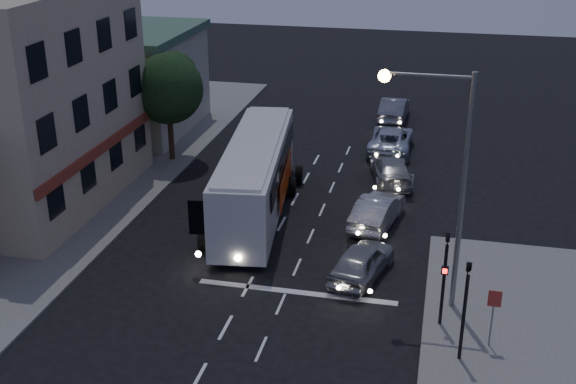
% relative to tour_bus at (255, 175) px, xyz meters
% --- Properties ---
extents(ground, '(120.00, 120.00, 0.00)m').
position_rel_tour_bus_xyz_m(ground, '(1.50, -8.91, -2.01)').
color(ground, black).
extents(sidewalk_far, '(12.00, 50.00, 0.12)m').
position_rel_tour_bus_xyz_m(sidewalk_far, '(-11.50, -0.91, -1.95)').
color(sidewalk_far, slate).
rests_on(sidewalk_far, ground).
extents(road_markings, '(8.00, 30.55, 0.01)m').
position_rel_tour_bus_xyz_m(road_markings, '(2.78, -5.60, -2.00)').
color(road_markings, silver).
rests_on(road_markings, ground).
extents(tour_bus, '(4.01, 12.33, 3.71)m').
position_rel_tour_bus_xyz_m(tour_bus, '(0.00, 0.00, 0.00)').
color(tour_bus, silver).
rests_on(tour_bus, ground).
extents(car_suv, '(2.66, 4.48, 1.43)m').
position_rel_tour_bus_xyz_m(car_suv, '(5.83, -5.11, -1.29)').
color(car_suv, '#9B9C9F').
rests_on(car_suv, ground).
extents(car_sedan_a, '(2.39, 4.71, 1.48)m').
position_rel_tour_bus_xyz_m(car_sedan_a, '(5.93, -0.05, -1.27)').
color(car_sedan_a, beige).
rests_on(car_sedan_a, ground).
extents(car_sedan_b, '(2.94, 5.11, 1.39)m').
position_rel_tour_bus_xyz_m(car_sedan_b, '(6.07, 5.55, -1.31)').
color(car_sedan_b, '#A1A1A1').
rests_on(car_sedan_b, ground).
extents(car_sedan_c, '(2.49, 5.34, 1.48)m').
position_rel_tour_bus_xyz_m(car_sedan_c, '(5.61, 10.61, -1.27)').
color(car_sedan_c, silver).
rests_on(car_sedan_c, ground).
extents(car_extra, '(1.83, 4.89, 1.60)m').
position_rel_tour_bus_xyz_m(car_extra, '(5.24, 16.88, -1.21)').
color(car_extra, slate).
rests_on(car_extra, ground).
extents(traffic_signal_main, '(0.25, 0.35, 4.10)m').
position_rel_tour_bus_xyz_m(traffic_signal_main, '(9.10, -8.13, 0.41)').
color(traffic_signal_main, black).
rests_on(traffic_signal_main, sidewalk_near).
extents(traffic_signal_side, '(0.18, 0.15, 4.10)m').
position_rel_tour_bus_xyz_m(traffic_signal_side, '(9.80, -10.11, 0.41)').
color(traffic_signal_side, black).
rests_on(traffic_signal_side, sidewalk_near).
extents(regulatory_sign, '(0.45, 0.12, 2.20)m').
position_rel_tour_bus_xyz_m(regulatory_sign, '(10.80, -9.15, -0.41)').
color(regulatory_sign, slate).
rests_on(regulatory_sign, sidewalk_near).
extents(streetlight, '(3.32, 0.44, 9.00)m').
position_rel_tour_bus_xyz_m(streetlight, '(8.84, -6.71, 3.73)').
color(streetlight, slate).
rests_on(streetlight, sidewalk_near).
extents(main_building, '(10.12, 12.00, 11.00)m').
position_rel_tour_bus_xyz_m(main_building, '(-12.46, -0.91, 3.15)').
color(main_building, tan).
rests_on(main_building, sidewalk_far).
extents(low_building_north, '(9.40, 9.40, 6.50)m').
position_rel_tour_bus_xyz_m(low_building_north, '(-12.00, 11.09, 1.38)').
color(low_building_north, '#A7A69C').
rests_on(low_building_north, sidewalk_far).
extents(street_tree, '(4.00, 4.00, 6.20)m').
position_rel_tour_bus_xyz_m(street_tree, '(-6.71, 6.11, 2.49)').
color(street_tree, black).
rests_on(street_tree, sidewalk_far).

